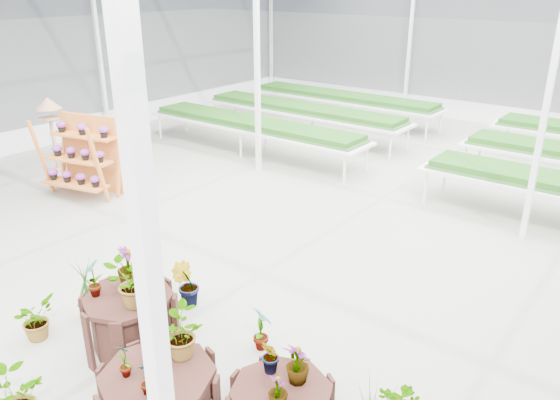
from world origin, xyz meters
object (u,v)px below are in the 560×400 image
Objects in this scene: bird_table at (53,135)px; plinth_mid at (160,398)px; plinth_tall at (131,323)px; shelf_rack at (80,157)px.

plinth_mid is at bearing -17.23° from bird_table.
plinth_tall is at bearing 153.43° from plinth_mid.
plinth_tall reaches higher than plinth_mid.
bird_table is (-8.04, 3.81, 0.56)m from plinth_mid.
shelf_rack is at bearing -7.53° from bird_table.
shelf_rack is (-6.20, 3.30, 0.51)m from plinth_mid.
plinth_tall is 0.67× the size of shelf_rack.
shelf_rack is (-5.00, 2.70, 0.45)m from plinth_tall.
bird_table is (-6.84, 3.21, 0.50)m from plinth_tall.
plinth_tall is 1.34m from plinth_mid.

